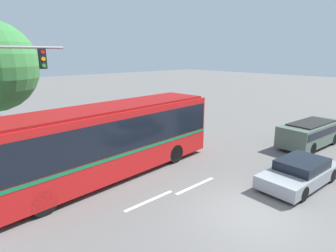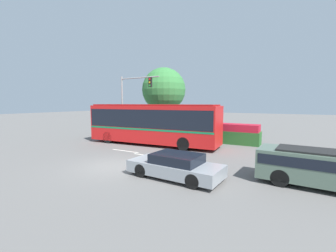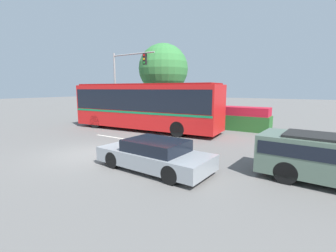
% 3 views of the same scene
% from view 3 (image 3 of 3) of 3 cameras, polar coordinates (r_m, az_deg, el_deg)
% --- Properties ---
extents(ground_plane, '(140.00, 140.00, 0.00)m').
position_cam_3_polar(ground_plane, '(11.76, -18.47, -6.39)').
color(ground_plane, slate).
extents(city_bus, '(11.44, 3.35, 3.38)m').
position_cam_3_polar(city_bus, '(17.32, -5.71, 5.34)').
color(city_bus, red).
rests_on(city_bus, ground).
extents(sedan_foreground, '(4.55, 2.08, 1.15)m').
position_cam_3_polar(sedan_foreground, '(8.96, -3.32, -7.00)').
color(sedan_foreground, gray).
rests_on(sedan_foreground, ground).
extents(traffic_light_pole, '(4.64, 0.24, 6.21)m').
position_cam_3_polar(traffic_light_pole, '(22.01, -10.68, 11.75)').
color(traffic_light_pole, gray).
rests_on(traffic_light_pole, ground).
extents(flowering_hedge, '(9.91, 1.48, 1.70)m').
position_cam_3_polar(flowering_hedge, '(19.15, 8.95, 2.37)').
color(flowering_hedge, '#286028').
rests_on(flowering_hedge, ground).
extents(street_tree_left, '(5.07, 5.07, 7.57)m').
position_cam_3_polar(street_tree_left, '(24.94, -1.14, 13.67)').
color(street_tree_left, brown).
rests_on(street_tree_left, ground).
extents(lane_stripe_near, '(2.40, 0.16, 0.01)m').
position_cam_3_polar(lane_stripe_near, '(13.58, -8.13, -3.93)').
color(lane_stripe_near, silver).
rests_on(lane_stripe_near, ground).
extents(lane_stripe_mid, '(2.40, 0.16, 0.01)m').
position_cam_3_polar(lane_stripe_mid, '(15.41, -13.85, -2.54)').
color(lane_stripe_mid, silver).
rests_on(lane_stripe_mid, ground).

